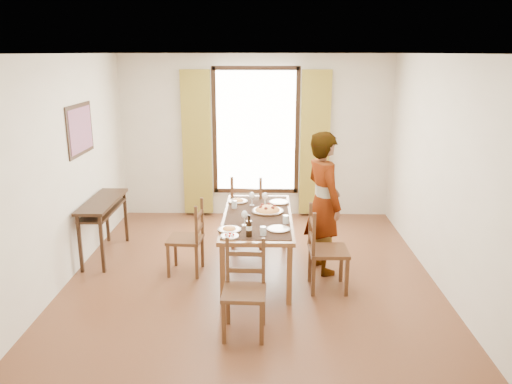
{
  "coord_description": "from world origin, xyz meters",
  "views": [
    {
      "loc": [
        0.17,
        -5.77,
        2.72
      ],
      "look_at": [
        0.05,
        0.33,
        1.0
      ],
      "focal_mm": 35.0,
      "sensor_mm": 36.0,
      "label": 1
    }
  ],
  "objects_px": {
    "dining_table": "(257,220)",
    "pasta_platter": "(268,208)",
    "console_table": "(103,208)",
    "man": "(323,203)"
  },
  "relations": [
    {
      "from": "console_table",
      "to": "dining_table",
      "type": "height_order",
      "value": "console_table"
    },
    {
      "from": "console_table",
      "to": "man",
      "type": "bearing_deg",
      "value": -7.93
    },
    {
      "from": "console_table",
      "to": "man",
      "type": "height_order",
      "value": "man"
    },
    {
      "from": "man",
      "to": "console_table",
      "type": "bearing_deg",
      "value": 59.96
    },
    {
      "from": "dining_table",
      "to": "pasta_platter",
      "type": "bearing_deg",
      "value": 46.8
    },
    {
      "from": "dining_table",
      "to": "man",
      "type": "height_order",
      "value": "man"
    },
    {
      "from": "pasta_platter",
      "to": "console_table",
      "type": "bearing_deg",
      "value": 171.31
    },
    {
      "from": "console_table",
      "to": "dining_table",
      "type": "bearing_deg",
      "value": -12.71
    },
    {
      "from": "dining_table",
      "to": "console_table",
      "type": "bearing_deg",
      "value": 167.29
    },
    {
      "from": "console_table",
      "to": "dining_table",
      "type": "relative_size",
      "value": 0.65
    }
  ]
}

